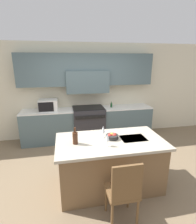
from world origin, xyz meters
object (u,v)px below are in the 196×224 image
wine_glass_near (107,137)px  wine_glass_far (103,130)px  microwave (48,105)px  fruit_bowl (112,136)px  island_chair (124,190)px  range_stove (89,123)px  wine_bottle (75,138)px  oil_bottle_on_counter (111,105)px

wine_glass_near → wine_glass_far: size_ratio=1.00×
microwave → fruit_bowl: microwave is taller
island_chair → fruit_bowl: fruit_bowl is taller
island_chair → fruit_bowl: 0.95m
range_stove → island_chair: 2.87m
wine_glass_far → wine_glass_near: bearing=-91.5°
range_stove → wine_glass_far: 2.00m
microwave → range_stove: bearing=-1.0°
microwave → wine_glass_far: size_ratio=2.29×
wine_glass_near → island_chair: bearing=-82.9°
island_chair → wine_glass_near: wine_glass_near is taller
island_chair → wine_glass_far: 1.07m
wine_glass_far → fruit_bowl: wine_glass_far is taller
wine_glass_near → wine_bottle: bearing=160.6°
wine_bottle → fruit_bowl: wine_bottle is taller
range_stove → microwave: bearing=179.0°
microwave → island_chair: 3.15m
range_stove → oil_bottle_on_counter: oil_bottle_on_counter is taller
fruit_bowl → wine_glass_near: bearing=-121.1°
island_chair → fruit_bowl: (0.07, 0.87, 0.39)m
range_stove → island_chair: size_ratio=0.95×
island_chair → wine_glass_near: size_ratio=4.64×
wine_glass_far → oil_bottle_on_counter: bearing=70.5°
microwave → wine_glass_far: (1.07, -1.94, -0.02)m
wine_glass_far → wine_bottle: bearing=-162.5°
microwave → island_chair: size_ratio=0.49×
range_stove → island_chair: (0.05, -2.87, 0.08)m
wine_bottle → oil_bottle_on_counter: wine_bottle is taller
microwave → island_chair: microwave is taller
island_chair → wine_glass_far: bearing=94.1°
wine_glass_near → oil_bottle_on_counter: bearing=73.0°
microwave → wine_glass_far: microwave is taller
wine_bottle → wine_glass_near: wine_bottle is taller
wine_bottle → wine_glass_near: 0.52m
wine_bottle → oil_bottle_on_counter: (1.19, 2.10, -0.03)m
fruit_bowl → wine_bottle: bearing=-173.3°
range_stove → wine_glass_far: (-0.01, -1.92, 0.57)m
island_chair → oil_bottle_on_counter: (0.62, 2.89, 0.42)m
range_stove → oil_bottle_on_counter: (0.67, 0.02, 0.50)m
wine_bottle → wine_glass_near: size_ratio=1.32×
wine_glass_near → wine_glass_far: 0.33m
island_chair → wine_bottle: bearing=125.7°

